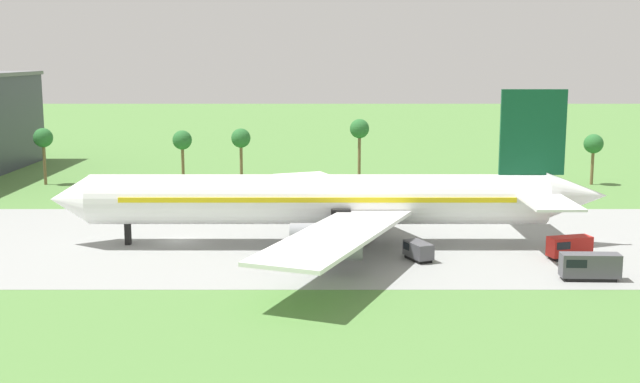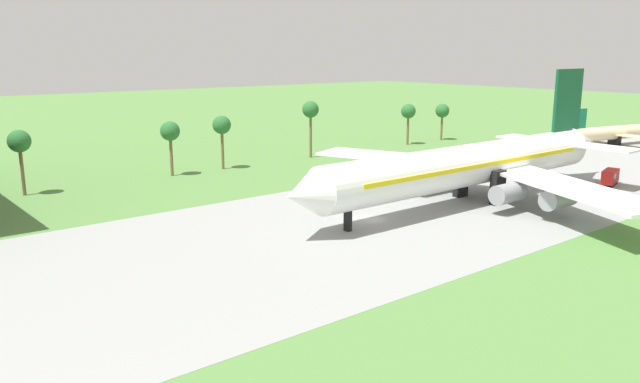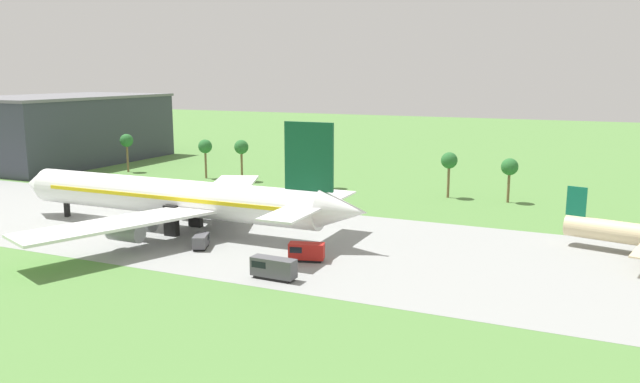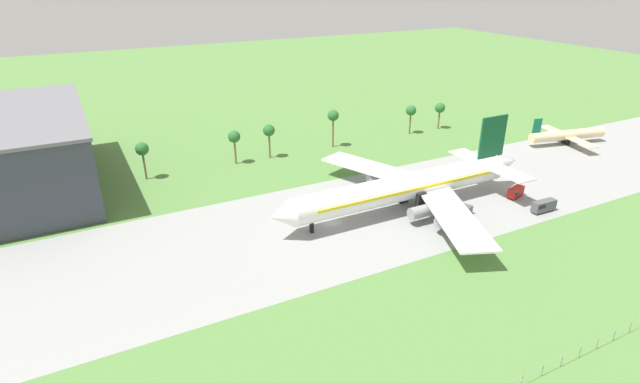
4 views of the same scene
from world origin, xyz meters
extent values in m
plane|color=#517F3D|center=(0.00, 0.00, 0.00)|extent=(600.00, 600.00, 0.00)
cube|color=gray|center=(0.00, 0.00, 0.01)|extent=(320.00, 44.00, 0.02)
cylinder|color=white|center=(18.06, -1.87, 5.89)|extent=(57.72, 6.31, 6.31)
cone|color=white|center=(-13.32, -1.87, 5.89)|extent=(5.05, 6.18, 6.18)
cone|color=white|center=(50.86, -1.87, 6.37)|extent=(7.88, 5.99, 5.99)
cube|color=yellow|center=(18.06, -1.87, 6.37)|extent=(49.06, 6.43, 0.63)
cube|color=#0F4C2D|center=(45.03, -1.87, 14.41)|extent=(8.20, 0.50, 10.72)
cube|color=white|center=(45.35, -1.87, 6.84)|extent=(5.68, 25.23, 0.30)
cube|color=white|center=(20.33, -17.18, 4.79)|extent=(19.07, 31.46, 0.44)
cube|color=white|center=(20.33, 13.44, 4.79)|extent=(19.07, 31.46, 0.44)
cylinder|color=gray|center=(17.66, -9.44, 2.97)|extent=(5.68, 2.84, 2.84)
cylinder|color=gray|center=(20.20, -15.75, 2.97)|extent=(5.68, 2.84, 2.84)
cylinder|color=gray|center=(17.66, 5.69, 2.97)|extent=(5.68, 2.84, 2.84)
cylinder|color=gray|center=(20.20, 12.00, 2.97)|extent=(5.68, 2.84, 2.84)
cube|color=black|center=(-6.18, -1.87, 2.63)|extent=(0.70, 0.90, 5.26)
cube|color=black|center=(20.95, -5.34, 2.63)|extent=(2.40, 1.20, 5.26)
cube|color=black|center=(20.95, 1.60, 2.63)|extent=(2.40, 1.20, 5.26)
cylinder|color=beige|center=(95.33, 13.24, 3.18)|extent=(27.12, 9.20, 3.35)
cube|color=#0F6647|center=(83.46, 15.91, 7.20)|extent=(2.99, 0.90, 4.69)
cube|color=beige|center=(95.33, 13.24, 2.85)|extent=(9.26, 24.63, 0.24)
cube|color=black|center=(95.33, 13.24, 1.59)|extent=(1.83, 3.20, 3.18)
cube|color=black|center=(48.04, -9.23, 0.20)|extent=(4.72, 2.90, 0.40)
cube|color=#B21E19|center=(48.04, -9.23, 1.57)|extent=(5.52, 3.30, 2.33)
cube|color=black|center=(46.67, -9.61, 1.91)|extent=(2.29, 2.45, 0.90)
cube|color=black|center=(30.00, -9.89, 0.20)|extent=(3.02, 3.90, 0.40)
cube|color=#4C4C51|center=(30.00, -9.89, 1.30)|extent=(3.44, 4.55, 1.80)
cube|color=black|center=(29.56, -8.86, 1.57)|extent=(2.44, 2.12, 0.90)
cylinder|color=brown|center=(-33.08, 46.41, 4.11)|extent=(0.56, 0.56, 8.21)
sphere|color=#28662D|center=(-33.08, 46.41, 8.81)|extent=(3.60, 3.60, 3.60)
cylinder|color=brown|center=(69.30, 46.41, 3.55)|extent=(0.56, 0.56, 7.09)
sphere|color=#28662D|center=(69.30, 46.41, 7.69)|extent=(3.60, 3.60, 3.60)
cylinder|color=brown|center=(25.72, 46.41, 4.95)|extent=(0.56, 0.56, 9.90)
sphere|color=#28662D|center=(25.72, 46.41, 10.50)|extent=(3.60, 3.60, 3.60)
cylinder|color=brown|center=(3.68, 46.41, 4.07)|extent=(0.56, 0.56, 8.14)
sphere|color=#28662D|center=(3.68, 46.41, 8.74)|extent=(3.60, 3.60, 3.60)
cylinder|color=brown|center=(56.47, 46.41, 3.86)|extent=(0.56, 0.56, 7.72)
sphere|color=#28662D|center=(56.47, 46.41, 8.32)|extent=(3.60, 3.60, 3.60)
cylinder|color=brown|center=(-7.23, 46.41, 3.89)|extent=(0.56, 0.56, 7.79)
sphere|color=#28662D|center=(-7.23, 46.41, 8.39)|extent=(3.60, 3.60, 3.60)
camera|label=1|loc=(18.39, -101.86, 23.93)|focal=45.00mm
camera|label=2|loc=(-57.75, -59.79, 22.62)|focal=35.00mm
camera|label=3|loc=(85.53, -88.73, 27.18)|focal=35.00mm
camera|label=4|loc=(-49.12, -88.43, 53.49)|focal=28.00mm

